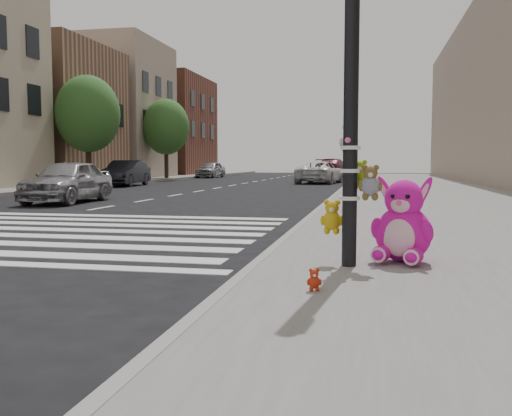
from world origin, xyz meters
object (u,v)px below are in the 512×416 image
(red_teddy, at_px, (314,280))
(car_dark_far, at_px, (126,173))
(car_white_near, at_px, (320,172))
(pink_bunny, at_px, (403,226))
(signal_pole, at_px, (352,113))
(car_silver_far, at_px, (68,181))

(red_teddy, height_order, car_dark_far, car_dark_far)
(car_white_near, bearing_deg, red_teddy, 102.83)
(pink_bunny, relative_size, car_dark_far, 0.25)
(pink_bunny, distance_m, red_teddy, 1.90)
(pink_bunny, bearing_deg, signal_pole, -132.52)
(car_dark_far, bearing_deg, red_teddy, -66.36)
(signal_pole, distance_m, car_silver_far, 13.51)
(signal_pole, xyz_separation_m, car_white_near, (-2.82, 27.30, -1.17))
(red_teddy, distance_m, car_silver_far, 14.30)
(car_silver_far, bearing_deg, car_dark_far, 103.01)
(red_teddy, distance_m, car_dark_far, 25.80)
(car_dark_far, bearing_deg, pink_bunny, -62.82)
(pink_bunny, height_order, car_dark_far, car_dark_far)
(pink_bunny, relative_size, car_silver_far, 0.25)
(red_teddy, bearing_deg, car_white_near, 82.28)
(car_dark_far, relative_size, car_white_near, 0.89)
(red_teddy, bearing_deg, signal_pole, 65.96)
(car_silver_far, height_order, car_white_near, car_silver_far)
(red_teddy, bearing_deg, pink_bunny, 50.35)
(car_silver_far, bearing_deg, car_white_near, 67.15)
(car_white_near, bearing_deg, pink_bunny, 104.92)
(signal_pole, relative_size, red_teddy, 19.74)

